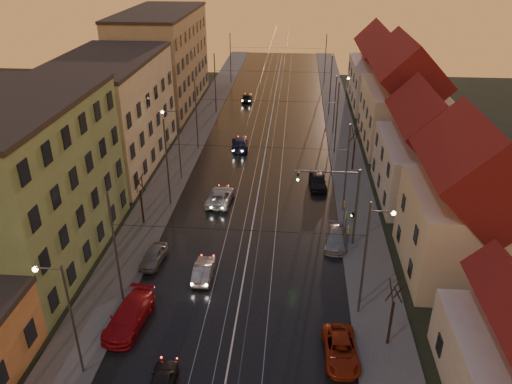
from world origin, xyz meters
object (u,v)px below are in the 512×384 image
(traffic_light_mast, at_px, (345,198))
(driving_car_2, at_px, (220,196))
(street_lamp_0, at_px, (65,311))
(street_lamp_3, at_px, (337,99))
(street_lamp_2, at_px, (176,138))
(driving_car_1, at_px, (203,270))
(parked_left_3, at_px, (153,256))
(parked_right_1, at_px, (336,239))
(parked_left_2, at_px, (129,316))
(driving_car_3, at_px, (240,143))
(parked_right_2, at_px, (318,181))
(street_lamp_1, at_px, (371,248))
(driving_car_4, at_px, (247,97))
(parked_right_0, at_px, (341,350))
(driving_car_0, at_px, (162,382))

(traffic_light_mast, relative_size, driving_car_2, 1.47)
(street_lamp_0, distance_m, street_lamp_3, 47.62)
(street_lamp_0, bearing_deg, street_lamp_2, 90.00)
(driving_car_1, bearing_deg, street_lamp_2, -72.42)
(parked_left_3, xyz_separation_m, parked_right_1, (15.12, 3.92, -0.00))
(parked_left_2, distance_m, parked_left_3, 7.50)
(street_lamp_0, height_order, traffic_light_mast, street_lamp_0)
(driving_car_3, xyz_separation_m, parked_right_1, (10.82, -21.63, -0.09))
(street_lamp_2, relative_size, parked_right_2, 1.85)
(street_lamp_1, relative_size, driving_car_4, 2.03)
(parked_left_3, relative_size, parked_right_0, 0.81)
(street_lamp_3, distance_m, parked_right_0, 41.65)
(driving_car_0, relative_size, parked_left_2, 0.68)
(street_lamp_0, relative_size, driving_car_1, 2.05)
(driving_car_0, bearing_deg, driving_car_3, -93.83)
(driving_car_2, relative_size, parked_right_0, 1.07)
(parked_right_0, bearing_deg, traffic_light_mast, 83.09)
(street_lamp_1, distance_m, traffic_light_mast, 8.08)
(driving_car_3, relative_size, parked_left_3, 1.34)
(street_lamp_0, height_order, parked_left_3, street_lamp_0)
(street_lamp_0, relative_size, traffic_light_mast, 1.11)
(street_lamp_3, relative_size, driving_car_4, 2.03)
(parked_left_2, height_order, parked_right_1, parked_left_2)
(parked_left_3, distance_m, parked_right_1, 15.62)
(driving_car_0, distance_m, parked_right_1, 20.07)
(street_lamp_2, bearing_deg, parked_left_2, -85.58)
(driving_car_0, relative_size, parked_right_2, 0.85)
(driving_car_1, bearing_deg, parked_left_2, 53.96)
(street_lamp_3, height_order, driving_car_1, street_lamp_3)
(street_lamp_3, height_order, parked_left_3, street_lamp_3)
(parked_right_1, bearing_deg, driving_car_3, 122.57)
(street_lamp_1, height_order, driving_car_3, street_lamp_1)
(traffic_light_mast, xyz_separation_m, parked_right_2, (-1.74, 11.19, -3.86))
(street_lamp_1, height_order, street_lamp_2, same)
(traffic_light_mast, height_order, driving_car_0, traffic_light_mast)
(driving_car_3, xyz_separation_m, parked_left_3, (-4.30, -25.56, -0.09))
(traffic_light_mast, height_order, parked_right_1, traffic_light_mast)
(street_lamp_0, height_order, parked_left_2, street_lamp_0)
(parked_left_2, height_order, parked_right_0, parked_left_2)
(street_lamp_1, relative_size, street_lamp_3, 1.00)
(traffic_light_mast, relative_size, driving_car_3, 1.45)
(street_lamp_3, xyz_separation_m, driving_car_3, (-12.41, -6.52, -4.17))
(street_lamp_3, relative_size, parked_right_1, 1.85)
(street_lamp_0, distance_m, parked_left_3, 12.75)
(street_lamp_2, bearing_deg, parked_right_0, -57.56)
(street_lamp_0, bearing_deg, traffic_light_mast, 43.10)
(parked_right_0, bearing_deg, street_lamp_2, 119.65)
(parked_right_2, bearing_deg, street_lamp_3, 76.51)
(driving_car_1, xyz_separation_m, parked_right_0, (10.18, -7.71, -0.01))
(street_lamp_2, height_order, parked_left_2, street_lamp_2)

